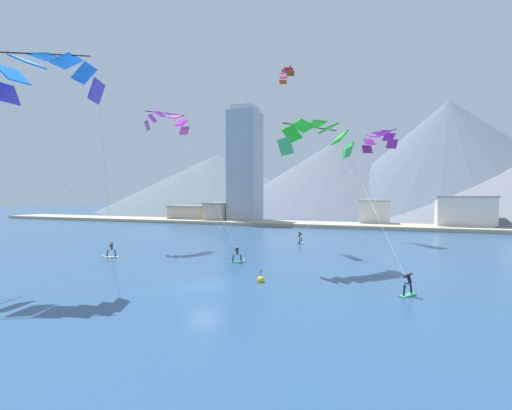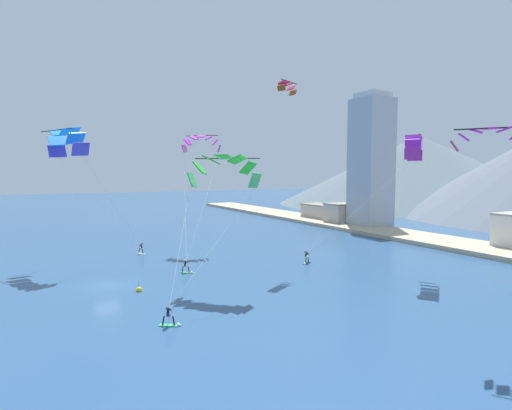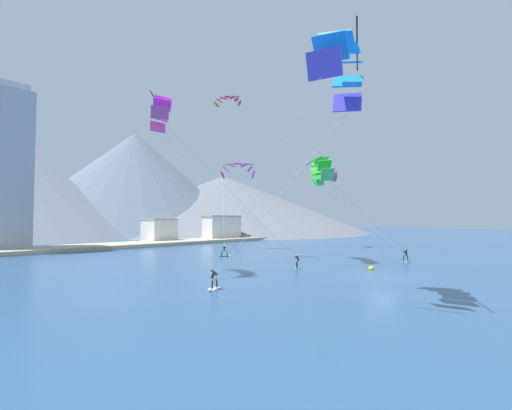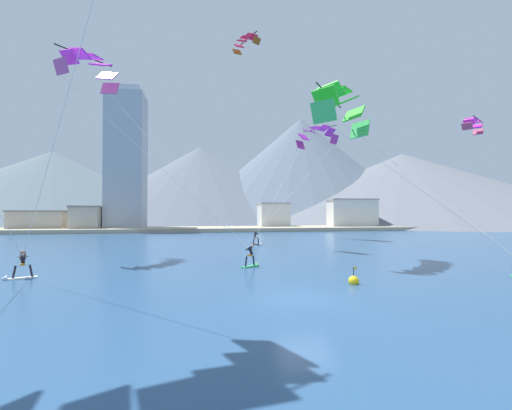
{
  "view_description": "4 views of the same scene",
  "coord_description": "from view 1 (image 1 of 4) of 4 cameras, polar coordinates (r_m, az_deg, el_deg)",
  "views": [
    {
      "loc": [
        11.89,
        -21.39,
        6.42
      ],
      "look_at": [
        -2.82,
        18.42,
        5.31
      ],
      "focal_mm": 24.0,
      "sensor_mm": 36.0,
      "label": 1
    },
    {
      "loc": [
        42.37,
        -5.83,
        11.56
      ],
      "look_at": [
        3.26,
        15.66,
        7.93
      ],
      "focal_mm": 28.0,
      "sensor_mm": 36.0,
      "label": 2
    },
    {
      "loc": [
        -31.82,
        -13.7,
        5.39
      ],
      "look_at": [
        -1.76,
        14.55,
        7.15
      ],
      "focal_mm": 24.0,
      "sensor_mm": 36.0,
      "label": 3
    },
    {
      "loc": [
        -4.51,
        -14.69,
        3.89
      ],
      "look_at": [
        0.84,
        19.45,
        4.47
      ],
      "focal_mm": 24.0,
      "sensor_mm": 36.0,
      "label": 4
    }
  ],
  "objects": [
    {
      "name": "mountain_peak_far_spur",
      "position": [
        154.7,
        -6.44,
        3.76
      ],
      "size": [
        100.8,
        100.8,
        25.06
      ],
      "color": "slate",
      "rests_on": "ground"
    },
    {
      "name": "mountain_peak_central_summit",
      "position": [
        138.66,
        13.05,
        4.59
      ],
      "size": [
        91.65,
        91.65,
        27.98
      ],
      "color": "slate",
      "rests_on": "ground"
    },
    {
      "name": "kitesurfer_near_trail",
      "position": [
        39.29,
        -23.27,
        -7.32
      ],
      "size": [
        1.75,
        1.08,
        1.67
      ],
      "color": "white",
      "rests_on": "ground"
    },
    {
      "name": "highrise_tower",
      "position": [
        83.27,
        -1.84,
        6.56
      ],
      "size": [
        7.0,
        7.0,
        27.94
      ],
      "color": "#A8ADB7",
      "rests_on": "ground"
    },
    {
      "name": "shore_building_harbour_front",
      "position": [
        88.92,
        -11.1,
        -1.38
      ],
      "size": [
        9.76,
        5.89,
        3.97
      ],
      "color": "#B7AD9E",
      "rests_on": "ground"
    },
    {
      "name": "parafoil_kite_near_lead",
      "position": [
        46.32,
        -14.55,
        13.43
      ],
      "size": [
        14.82,
        9.7,
        15.93
      ],
      "color": "#B2448C"
    },
    {
      "name": "shore_building_quay_west",
      "position": [
        83.85,
        -6.3,
        -1.24
      ],
      "size": [
        5.25,
        7.24,
        4.82
      ],
      "color": "#B7AD9E",
      "rests_on": "ground"
    },
    {
      "name": "kitesurfer_far_left",
      "position": [
        46.74,
        7.48,
        -5.78
      ],
      "size": [
        1.27,
        1.68,
        1.72
      ],
      "color": "black",
      "rests_on": "ground"
    },
    {
      "name": "parafoil_kite_distant_high_outer",
      "position": [
        47.44,
        5.06,
        21.01
      ],
      "size": [
        2.83,
        3.75,
        1.44
      ],
      "color": "#964310"
    },
    {
      "name": "parafoil_kite_mid_center",
      "position": [
        32.82,
        10.04,
        11.35
      ],
      "size": [
        10.43,
        11.23,
        12.09
      ],
      "color": "#3FC25B"
    },
    {
      "name": "parafoil_kite_near_trail",
      "position": [
        31.59,
        -31.29,
        18.2
      ],
      "size": [
        8.04,
        11.84,
        15.73
      ],
      "color": "#493ECB"
    },
    {
      "name": "parafoil_kite_far_left",
      "position": [
        53.43,
        19.75,
        10.24
      ],
      "size": [
        12.22,
        10.31,
        14.38
      ],
      "color": "#B1288E"
    },
    {
      "name": "shore_building_promenade_mid",
      "position": [
        78.03,
        19.12,
        -1.24
      ],
      "size": [
        6.27,
        6.36,
        5.57
      ],
      "color": "silver",
      "rests_on": "ground"
    },
    {
      "name": "shoreline_strip",
      "position": [
        74.33,
        11.02,
        -3.21
      ],
      "size": [
        180.0,
        10.0,
        0.7
      ],
      "primitive_type": "cube",
      "color": "tan",
      "rests_on": "ground"
    },
    {
      "name": "shore_building_quay_east",
      "position": [
        76.33,
        31.45,
        -1.12
      ],
      "size": [
        10.22,
        4.31,
        6.42
      ],
      "color": "silver",
      "rests_on": "ground"
    },
    {
      "name": "race_marker_buoy",
      "position": [
        26.11,
        0.81,
        -12.37
      ],
      "size": [
        0.56,
        0.56,
        1.02
      ],
      "color": "yellow",
      "rests_on": "ground"
    },
    {
      "name": "kitesurfer_near_lead",
      "position": [
        33.56,
        -2.81,
        -8.73
      ],
      "size": [
        1.57,
        1.45,
        1.66
      ],
      "color": "#33B266",
      "rests_on": "ground"
    },
    {
      "name": "ground_plane",
      "position": [
        25.3,
        -8.73,
        -13.21
      ],
      "size": [
        400.0,
        400.0,
        0.0
      ],
      "primitive_type": "plane",
      "color": "navy"
    },
    {
      "name": "kitesurfer_mid_center",
      "position": [
        24.84,
        24.28,
        -12.51
      ],
      "size": [
        1.31,
        1.66,
        1.66
      ],
      "color": "#33B266",
      "rests_on": "ground"
    },
    {
      "name": "mountain_peak_west_ridge",
      "position": [
        137.37,
        29.34,
        6.92
      ],
      "size": [
        92.86,
        92.86,
        39.71
      ],
      "color": "slate",
      "rests_on": "ground"
    }
  ]
}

